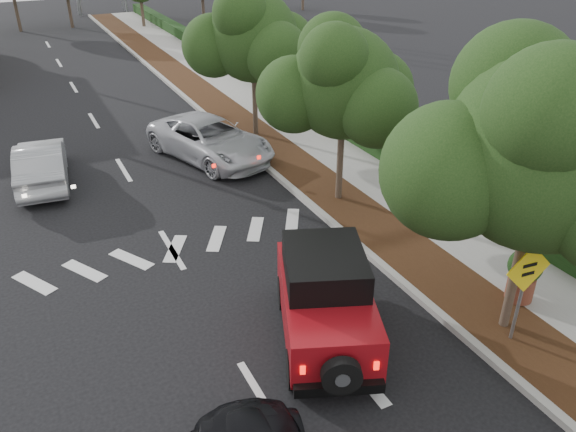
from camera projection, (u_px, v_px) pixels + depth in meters
ground at (263, 400)px, 10.59m from camera, size 120.00×120.00×0.00m
curb at (243, 147)px, 21.78m from camera, size 0.20×70.00×0.15m
planting_strip at (266, 143)px, 22.19m from camera, size 1.80×70.00×0.12m
sidewalk at (308, 135)px, 22.94m from camera, size 2.00×70.00×0.12m
hedge at (338, 122)px, 23.33m from camera, size 0.80×70.00×0.80m
transmission_tower at (103, 14)px, 50.62m from camera, size 7.00×4.00×28.00m
street_tree_near at (502, 328)px, 12.41m from camera, size 3.80×3.80×5.92m
street_tree_mid at (338, 200)px, 17.90m from camera, size 3.20×3.20×5.32m
street_tree_far at (256, 136)px, 23.00m from camera, size 3.40×3.40×5.62m
red_jeep at (324, 296)px, 11.74m from camera, size 3.00×4.17×2.04m
silver_suv_ahead at (210, 139)px, 20.60m from camera, size 4.01×5.85×1.49m
silver_sedan_oncoming at (41, 164)px, 18.70m from camera, size 1.96×4.48×1.43m
speed_hump_sign at (525, 281)px, 11.23m from camera, size 1.09×0.13×2.32m
terracotta_planter at (524, 270)px, 12.79m from camera, size 0.78×0.78×1.36m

